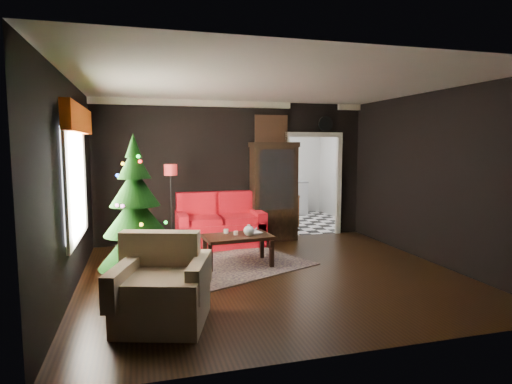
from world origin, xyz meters
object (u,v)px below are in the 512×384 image
object	(u,v)px
floor_lamp	(171,206)
coffee_table	(238,250)
curio_cabinet	(274,194)
armchair	(162,282)
wall_clock	(325,124)
christmas_tree	(135,211)
teapot	(249,230)
kitchen_table	(281,210)
loveseat	(220,220)

from	to	relation	value
floor_lamp	coffee_table	xyz separation A→B (m)	(0.95, -1.25, -0.58)
curio_cabinet	floor_lamp	size ratio (longest dim) A/B	1.26
armchair	coffee_table	size ratio (longest dim) A/B	0.91
wall_clock	armchair	bearing A→B (deg)	-133.60
curio_cabinet	wall_clock	bearing A→B (deg)	8.53
floor_lamp	wall_clock	world-z (taller)	wall_clock
curio_cabinet	christmas_tree	bearing A→B (deg)	-139.70
armchair	coffee_table	xyz separation A→B (m)	(1.29, 1.98, -0.21)
curio_cabinet	wall_clock	world-z (taller)	wall_clock
floor_lamp	coffee_table	world-z (taller)	floor_lamp
teapot	kitchen_table	bearing A→B (deg)	62.98
loveseat	teapot	size ratio (longest dim) A/B	8.73
loveseat	wall_clock	size ratio (longest dim) A/B	5.31
loveseat	kitchen_table	xyz separation A→B (m)	(1.80, 1.65, -0.12)
curio_cabinet	loveseat	bearing A→B (deg)	-169.17
kitchen_table	loveseat	bearing A→B (deg)	-137.49
coffee_table	kitchen_table	world-z (taller)	kitchen_table
loveseat	christmas_tree	distance (m)	2.63
loveseat	kitchen_table	bearing A→B (deg)	42.51
kitchen_table	wall_clock	bearing A→B (deg)	-66.25
loveseat	coffee_table	bearing A→B (deg)	-89.28
loveseat	floor_lamp	world-z (taller)	floor_lamp
christmas_tree	armchair	distance (m)	1.49
christmas_tree	wall_clock	bearing A→B (deg)	32.32
loveseat	armchair	size ratio (longest dim) A/B	1.75
armchair	coffee_table	world-z (taller)	armchair
floor_lamp	teapot	size ratio (longest dim) A/B	7.77
christmas_tree	coffee_table	size ratio (longest dim) A/B	1.82
curio_cabinet	armchair	world-z (taller)	curio_cabinet
coffee_table	christmas_tree	bearing A→B (deg)	-157.57
teapot	armchair	bearing A→B (deg)	-127.75
floor_lamp	armchair	bearing A→B (deg)	-96.01
floor_lamp	christmas_tree	size ratio (longest dim) A/B	0.78
christmas_tree	teapot	size ratio (longest dim) A/B	9.96
christmas_tree	armchair	world-z (taller)	christmas_tree
wall_clock	kitchen_table	size ratio (longest dim) A/B	0.43
kitchen_table	floor_lamp	bearing A→B (deg)	-146.38
loveseat	floor_lamp	xyz separation A→B (m)	(-0.93, -0.16, 0.33)
coffee_table	wall_clock	bearing A→B (deg)	37.93
floor_lamp	loveseat	bearing A→B (deg)	10.00
curio_cabinet	christmas_tree	distance (m)	3.53
loveseat	floor_lamp	distance (m)	1.00
coffee_table	teapot	bearing A→B (deg)	-36.60
curio_cabinet	teapot	distance (m)	2.04
floor_lamp	wall_clock	bearing A→B (deg)	9.76
floor_lamp	kitchen_table	bearing A→B (deg)	33.62
loveseat	wall_clock	distance (m)	3.04
floor_lamp	armchair	xyz separation A→B (m)	(-0.34, -3.24, -0.37)
floor_lamp	christmas_tree	world-z (taller)	christmas_tree
curio_cabinet	teapot	size ratio (longest dim) A/B	9.75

